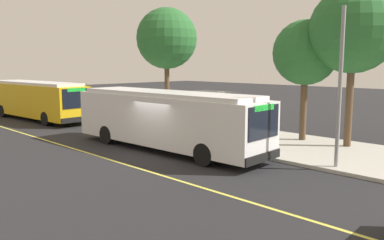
# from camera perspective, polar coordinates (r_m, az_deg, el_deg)

# --- Properties ---
(ground_plane) EXTENTS (120.00, 120.00, 0.00)m
(ground_plane) POSITION_cam_1_polar(r_m,az_deg,el_deg) (19.19, -5.17, -4.92)
(ground_plane) COLOR #232326
(sidewalk_curb) EXTENTS (44.00, 6.40, 0.15)m
(sidewalk_curb) POSITION_cam_1_polar(r_m,az_deg,el_deg) (23.38, 6.21, -2.40)
(sidewalk_curb) COLOR #B7B2A8
(sidewalk_curb) RESTS_ON ground_plane
(lane_stripe_center) EXTENTS (36.00, 0.14, 0.01)m
(lane_stripe_center) POSITION_cam_1_polar(r_m,az_deg,el_deg) (17.91, -10.62, -5.97)
(lane_stripe_center) COLOR #E0D64C
(lane_stripe_center) RESTS_ON ground_plane
(transit_bus_main) EXTENTS (11.59, 3.04, 2.95)m
(transit_bus_main) POSITION_cam_1_polar(r_m,az_deg,el_deg) (19.85, -3.74, 0.27)
(transit_bus_main) COLOR white
(transit_bus_main) RESTS_ON ground_plane
(transit_bus_second) EXTENTS (11.61, 3.27, 2.95)m
(transit_bus_second) POSITION_cam_1_polar(r_m,az_deg,el_deg) (33.09, -21.50, 2.85)
(transit_bus_second) COLOR gold
(transit_bus_second) RESTS_ON ground_plane
(bus_shelter) EXTENTS (2.90, 1.60, 2.48)m
(bus_shelter) POSITION_cam_1_polar(r_m,az_deg,el_deg) (24.68, 2.93, 2.51)
(bus_shelter) COLOR #333338
(bus_shelter) RESTS_ON sidewalk_curb
(waiting_bench) EXTENTS (1.60, 0.48, 0.95)m
(waiting_bench) POSITION_cam_1_polar(r_m,az_deg,el_deg) (24.56, 3.58, -0.55)
(waiting_bench) COLOR brown
(waiting_bench) RESTS_ON sidewalk_curb
(route_sign_post) EXTENTS (0.44, 0.08, 2.80)m
(route_sign_post) POSITION_cam_1_polar(r_m,az_deg,el_deg) (20.48, 4.24, 1.46)
(route_sign_post) COLOR #333338
(route_sign_post) RESTS_ON sidewalk_curb
(pedestrian_commuter) EXTENTS (0.24, 0.40, 1.69)m
(pedestrian_commuter) POSITION_cam_1_polar(r_m,az_deg,el_deg) (22.26, 2.42, -0.17)
(pedestrian_commuter) COLOR #282D47
(pedestrian_commuter) RESTS_ON sidewalk_curb
(street_tree_near_shelter) EXTENTS (4.29, 4.29, 7.97)m
(street_tree_near_shelter) POSITION_cam_1_polar(r_m,az_deg,el_deg) (21.41, 22.20, 11.89)
(street_tree_near_shelter) COLOR brown
(street_tree_near_shelter) RESTS_ON sidewalk_curb
(street_tree_upstreet) EXTENTS (3.51, 3.51, 6.52)m
(street_tree_upstreet) POSITION_cam_1_polar(r_m,az_deg,el_deg) (22.43, 16.02, 9.24)
(street_tree_upstreet) COLOR brown
(street_tree_upstreet) RESTS_ON sidewalk_curb
(street_tree_downstreet) EXTENTS (4.42, 4.42, 8.21)m
(street_tree_downstreet) POSITION_cam_1_polar(r_m,az_deg,el_deg) (29.43, -3.67, 11.59)
(street_tree_downstreet) COLOR brown
(street_tree_downstreet) RESTS_ON sidewalk_curb
(utility_pole) EXTENTS (0.16, 0.16, 6.40)m
(utility_pole) POSITION_cam_1_polar(r_m,az_deg,el_deg) (16.85, 20.52, 4.32)
(utility_pole) COLOR gray
(utility_pole) RESTS_ON sidewalk_curb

